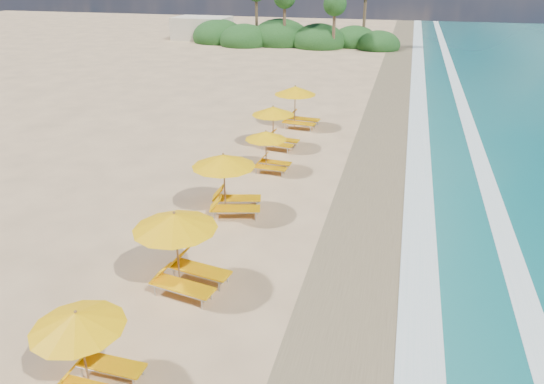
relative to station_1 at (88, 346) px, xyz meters
The scene contains 11 objects.
ground 9.49m from the station_1, 78.60° to the left, with size 160.00×160.00×0.00m, color tan.
wet_sand 11.00m from the station_1, 57.59° to the left, with size 4.00×160.00×0.01m, color #877751.
surf_foam 12.64m from the station_1, 47.15° to the left, with size 4.00×160.00×0.01m.
station_1 is the anchor object (origin of this frame).
station_2 4.30m from the station_1, 84.38° to the left, with size 3.03×2.89×2.54m.
station_3 9.51m from the station_1, 89.56° to the left, with size 3.10×3.00×2.51m.
station_4 14.22m from the station_1, 88.33° to the left, with size 2.25×2.10×2.00m.
station_5 17.56m from the station_1, 90.30° to the left, with size 2.73×2.60×2.30m.
station_6 21.60m from the station_1, 89.37° to the left, with size 2.91×2.75×2.53m.
treeline 55.34m from the station_1, 98.39° to the left, with size 25.80×8.80×9.74m.
beach_building 60.67m from the station_1, 109.39° to the left, with size 7.00×5.00×2.80m, color beige.
Camera 1 is at (4.41, -16.87, 9.04)m, focal length 33.54 mm.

